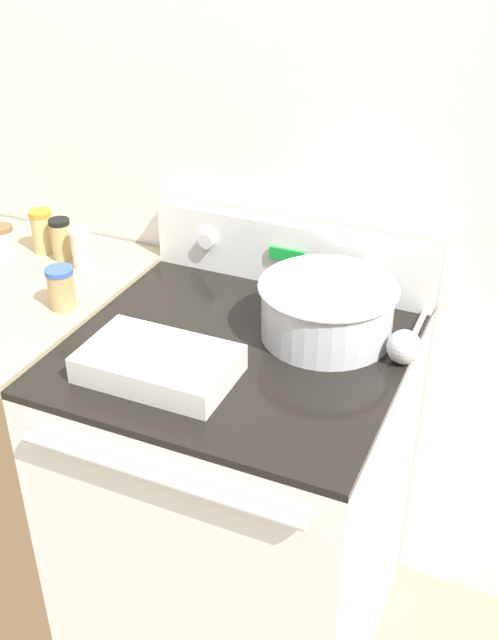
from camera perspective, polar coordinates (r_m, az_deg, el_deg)
kitchen_wall at (r=1.82m, az=4.17°, el=13.24°), size 8.00×0.05×2.50m
stove_range at (r=1.93m, az=-0.78°, el=-13.38°), size 0.72×0.73×0.91m
control_panel at (r=1.87m, az=3.23°, el=5.12°), size 0.72×0.07×0.16m
side_counter at (r=2.23m, az=-17.16°, el=-7.75°), size 0.64×0.70×0.92m
mixing_bowl at (r=1.65m, az=5.98°, el=1.01°), size 0.31×0.31×0.13m
casserole_dish at (r=1.54m, az=-6.91°, el=-3.22°), size 0.31×0.20×0.06m
ladle at (r=1.62m, az=11.87°, el=-1.82°), size 0.07×0.32×0.07m
spice_jar_blue_cap at (r=1.79m, az=-14.12°, el=2.39°), size 0.07×0.07×0.10m
spice_jar_white_cap at (r=1.98m, az=-12.64°, el=5.40°), size 0.05×0.05×0.11m
spice_jar_black_cap at (r=2.03m, az=-14.12°, el=6.00°), size 0.05×0.05×0.11m
spice_jar_orange_cap at (r=2.09m, az=-15.47°, el=6.56°), size 0.06×0.06×0.12m
spice_jar_brown_cap at (r=2.09m, az=-18.28°, el=5.68°), size 0.06×0.06×0.09m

